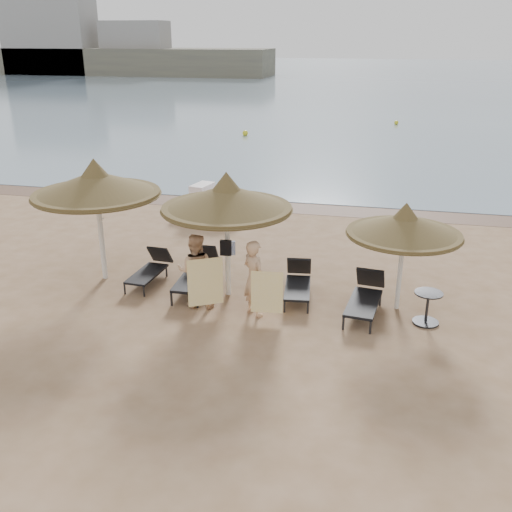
{
  "coord_description": "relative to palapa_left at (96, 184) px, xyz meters",
  "views": [
    {
      "loc": [
        2.96,
        -11.0,
        6.07
      ],
      "look_at": [
        0.22,
        1.2,
        1.19
      ],
      "focal_mm": 40.0,
      "sensor_mm": 36.0,
      "label": 1
    }
  ],
  "objects": [
    {
      "name": "person_right",
      "position": [
        4.34,
        -1.17,
        -1.51
      ],
      "size": [
        1.15,
        1.08,
        2.1
      ],
      "primitive_type": "imported",
      "rotation": [
        0.0,
        0.0,
        2.49
      ],
      "color": "tan",
      "rests_on": "ground"
    },
    {
      "name": "towel_left",
      "position": [
        3.25,
        -1.4,
        -1.76
      ],
      "size": [
        0.73,
        0.43,
        1.15
      ],
      "rotation": [
        0.0,
        0.0,
        0.52
      ],
      "color": "yellow",
      "rests_on": "ground"
    },
    {
      "name": "lounger_near_left",
      "position": [
        2.59,
        -0.01,
        -2.13
      ],
      "size": [
        0.79,
        2.17,
        0.96
      ],
      "rotation": [
        0.0,
        0.0,
        0.04
      ],
      "color": "black",
      "rests_on": "ground"
    },
    {
      "name": "palapa_right",
      "position": [
        7.57,
        -0.14,
        -0.49
      ],
      "size": [
        2.62,
        2.62,
        2.6
      ],
      "rotation": [
        0.0,
        0.0,
        -0.05
      ],
      "color": "white",
      "rests_on": "ground"
    },
    {
      "name": "bag_patterned",
      "position": [
        3.47,
        -0.07,
        -1.4
      ],
      "size": [
        0.29,
        0.19,
        0.35
      ],
      "rotation": [
        0.0,
        0.0,
        0.39
      ],
      "color": "white",
      "rests_on": "ground"
    },
    {
      "name": "sea",
      "position": [
        4.02,
        78.27,
        -2.54
      ],
      "size": [
        200.0,
        140.0,
        0.03
      ],
      "primitive_type": "cube",
      "color": "slate",
      "rests_on": "ground"
    },
    {
      "name": "buoy_left",
      "position": [
        -1.74,
        22.91,
        -2.38
      ],
      "size": [
        0.36,
        0.36,
        0.36
      ],
      "primitive_type": "sphere",
      "color": "yellow",
      "rests_on": "ground"
    },
    {
      "name": "pedal_boat",
      "position": [
        1.17,
        6.04,
        -2.15
      ],
      "size": [
        2.62,
        1.88,
        1.1
      ],
      "rotation": [
        0.0,
        0.0,
        -0.22
      ],
      "color": "#2B3FA1",
      "rests_on": "ground"
    },
    {
      "name": "ground",
      "position": [
        4.02,
        -1.73,
        -2.56
      ],
      "size": [
        160.0,
        160.0,
        0.0
      ],
      "primitive_type": "plane",
      "color": "#9C7B5D",
      "rests_on": "ground"
    },
    {
      "name": "buoy_mid",
      "position": [
        7.7,
        29.97,
        -2.4
      ],
      "size": [
        0.31,
        0.31,
        0.31
      ],
      "primitive_type": "sphere",
      "color": "yellow",
      "rests_on": "ground"
    },
    {
      "name": "lounger_far_right",
      "position": [
        6.84,
        -0.46,
        -2.16
      ],
      "size": [
        0.88,
        2.04,
        0.88
      ],
      "rotation": [
        0.0,
        0.0,
        -0.12
      ],
      "color": "black",
      "rests_on": "ground"
    },
    {
      "name": "lounger_near_right",
      "position": [
        5.17,
        0.06,
        -2.19
      ],
      "size": [
        0.8,
        1.87,
        0.81
      ],
      "rotation": [
        0.0,
        0.0,
        0.11
      ],
      "color": "black",
      "rests_on": "ground"
    },
    {
      "name": "side_table",
      "position": [
        8.2,
        -0.76,
        -2.2
      ],
      "size": [
        0.62,
        0.62,
        0.75
      ],
      "rotation": [
        0.0,
        0.0,
        -0.07
      ],
      "color": "black",
      "rests_on": "ground"
    },
    {
      "name": "lounger_far_left",
      "position": [
        1.27,
        0.1,
        -2.21
      ],
      "size": [
        0.7,
        1.79,
        0.79
      ],
      "rotation": [
        0.0,
        0.0,
        -0.06
      ],
      "color": "black",
      "rests_on": "ground"
    },
    {
      "name": "palapa_left",
      "position": [
        0.0,
        0.0,
        0.0
      ],
      "size": [
        3.24,
        3.24,
        3.21
      ],
      "rotation": [
        0.0,
        0.0,
        -0.18
      ],
      "color": "white",
      "rests_on": "ground"
    },
    {
      "name": "person_left",
      "position": [
        2.9,
        -1.05,
        -1.51
      ],
      "size": [
        1.04,
        0.75,
        2.1
      ],
      "primitive_type": "imported",
      "rotation": [
        0.0,
        0.0,
        3.28
      ],
      "color": "tan",
      "rests_on": "ground"
    },
    {
      "name": "wet_sand_strip",
      "position": [
        4.02,
        7.67,
        -2.55
      ],
      "size": [
        200.0,
        1.6,
        0.01
      ],
      "primitive_type": "cube",
      "color": "brown",
      "rests_on": "ground"
    },
    {
      "name": "far_shore",
      "position": [
        -21.08,
        76.1,
        0.35
      ],
      "size": [
        150.0,
        54.8,
        12.0
      ],
      "color": "#69644E",
      "rests_on": "ground"
    },
    {
      "name": "palapa_center",
      "position": [
        3.47,
        -0.25,
        -0.08
      ],
      "size": [
        3.14,
        3.14,
        3.11
      ],
      "rotation": [
        0.0,
        0.0,
        0.2
      ],
      "color": "white",
      "rests_on": "ground"
    },
    {
      "name": "towel_right",
      "position": [
        4.69,
        -1.42,
        -1.86
      ],
      "size": [
        0.72,
        0.09,
        1.01
      ],
      "rotation": [
        0.0,
        0.0,
        0.1
      ],
      "color": "yellow",
      "rests_on": "ground"
    },
    {
      "name": "bag_dark",
      "position": [
        3.47,
        -0.41,
        -1.27
      ],
      "size": [
        0.28,
        0.11,
        0.38
      ],
      "rotation": [
        0.0,
        0.0,
        0.07
      ],
      "color": "black",
      "rests_on": "ground"
    }
  ]
}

